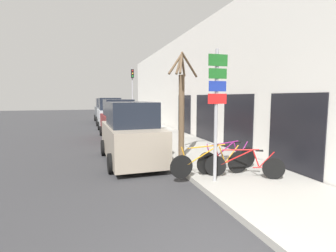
{
  "coord_description": "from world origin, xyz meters",
  "views": [
    {
      "loc": [
        -1.77,
        -2.69,
        2.44
      ],
      "look_at": [
        0.66,
        5.28,
        1.52
      ],
      "focal_mm": 28.0,
      "sensor_mm": 36.0,
      "label": 1
    }
  ],
  "objects": [
    {
      "name": "sidewalk_curb",
      "position": [
        2.6,
        14.0,
        0.07
      ],
      "size": [
        3.2,
        32.0,
        0.15
      ],
      "color": "#9E9B93",
      "rests_on": "ground"
    },
    {
      "name": "bicycle_0",
      "position": [
        2.42,
        3.64,
        0.52
      ],
      "size": [
        1.98,
        1.05,
        0.85
      ],
      "rotation": [
        0.0,
        0.0,
        1.09
      ],
      "color": "black",
      "rests_on": "sidewalk_curb"
    },
    {
      "name": "bicycle_1",
      "position": [
        1.6,
        4.09,
        0.55
      ],
      "size": [
        2.48,
        0.44,
        0.92
      ],
      "rotation": [
        0.0,
        0.0,
        1.57
      ],
      "color": "black",
      "rests_on": "sidewalk_curb"
    },
    {
      "name": "street_tree",
      "position": [
        1.63,
        6.67,
        2.11
      ],
      "size": [
        1.54,
        1.34,
        3.98
      ],
      "color": "brown",
      "rests_on": "sidewalk_curb"
    },
    {
      "name": "parked_car_2",
      "position": [
        -0.14,
        18.72,
        1.08
      ],
      "size": [
        2.02,
        4.55,
        2.39
      ],
      "rotation": [
        0.0,
        0.0,
        0.01
      ],
      "color": "#B2B7BC",
      "rests_on": "ground"
    },
    {
      "name": "parked_car_1",
      "position": [
        -0.1,
        12.99,
        1.04
      ],
      "size": [
        2.03,
        4.44,
        2.31
      ],
      "rotation": [
        0.0,
        0.0,
        0.03
      ],
      "color": "maroon",
      "rests_on": "ground"
    },
    {
      "name": "parked_car_0",
      "position": [
        -0.27,
        7.04,
        1.03
      ],
      "size": [
        2.08,
        4.5,
        2.26
      ],
      "rotation": [
        0.0,
        0.0,
        0.03
      ],
      "color": "gray",
      "rests_on": "ground"
    },
    {
      "name": "building_facade",
      "position": [
        4.35,
        13.92,
        3.22
      ],
      "size": [
        0.23,
        32.0,
        6.5
      ],
      "color": "silver",
      "rests_on": "ground"
    },
    {
      "name": "traffic_light",
      "position": [
        1.48,
        17.16,
        3.03
      ],
      "size": [
        0.2,
        0.3,
        4.5
      ],
      "color": "#939399",
      "rests_on": "sidewalk_curb"
    },
    {
      "name": "signpost",
      "position": [
        1.51,
        3.62,
        2.19
      ],
      "size": [
        0.55,
        0.11,
        3.55
      ],
      "color": "#939399",
      "rests_on": "sidewalk_curb"
    },
    {
      "name": "ground_plane",
      "position": [
        0.0,
        11.2,
        0.0
      ],
      "size": [
        80.0,
        80.0,
        0.0
      ],
      "primitive_type": "plane",
      "color": "#333335"
    },
    {
      "name": "bicycle_2",
      "position": [
        2.33,
        4.39,
        0.55
      ],
      "size": [
        2.24,
        0.55,
        0.93
      ],
      "rotation": [
        0.0,
        0.0,
        1.75
      ],
      "color": "black",
      "rests_on": "sidewalk_curb"
    },
    {
      "name": "pedestrian_near",
      "position": [
        2.88,
        14.98,
        1.12
      ],
      "size": [
        0.43,
        0.37,
        1.67
      ],
      "rotation": [
        0.0,
        0.0,
        3.38
      ],
      "color": "#4C3D2D",
      "rests_on": "sidewalk_curb"
    },
    {
      "name": "parked_car_3",
      "position": [
        -0.17,
        23.98,
        1.06
      ],
      "size": [
        2.09,
        4.32,
        2.33
      ],
      "rotation": [
        0.0,
        0.0,
        0.03
      ],
      "color": "#51565B",
      "rests_on": "ground"
    }
  ]
}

